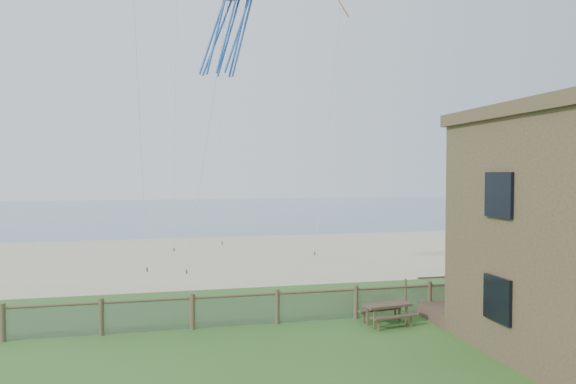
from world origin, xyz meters
name	(u,v)px	position (x,y,z in m)	size (l,w,h in m)	color
sand_beach	(229,255)	(0.00, 22.00, 0.00)	(72.00, 20.00, 0.02)	tan
ocean	(197,210)	(0.00, 66.00, 0.00)	(160.00, 68.00, 0.02)	slate
chainlink_fence	(277,309)	(0.00, 6.00, 0.55)	(36.20, 0.20, 1.25)	brown
picnic_table	(387,315)	(3.81, 5.00, 0.36)	(1.69, 1.28, 0.71)	brown
octopus_kite	(229,13)	(-0.93, 13.08, 13.16)	(3.01, 2.12, 6.20)	#FF2838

